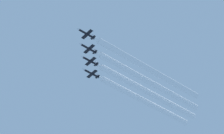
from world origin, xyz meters
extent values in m
cylinder|color=black|center=(-10.37, 9.77, 184.80)|extent=(1.12, 9.69, 1.12)
cone|color=silver|center=(-10.37, 15.43, 184.80)|extent=(1.07, 1.63, 1.07)
ellipsoid|color=#332D14|center=(-10.37, 11.90, 185.28)|extent=(0.62, 2.24, 0.51)
cube|color=black|center=(-10.37, 9.29, 184.72)|extent=(8.16, 1.94, 0.12)
cube|color=black|center=(-10.37, 5.37, 184.80)|extent=(3.47, 1.12, 0.12)
cube|color=silver|center=(-10.37, 5.46, 186.23)|extent=(0.10, 1.33, 1.73)
cylinder|color=black|center=(-10.37, 4.67, 184.80)|extent=(0.84, 0.61, 0.84)
cylinder|color=black|center=(-3.26, 2.96, 183.53)|extent=(1.12, 9.69, 1.12)
cone|color=silver|center=(-3.26, 8.63, 183.53)|extent=(1.07, 1.63, 1.07)
ellipsoid|color=#332D14|center=(-3.26, 5.10, 184.01)|extent=(0.62, 2.24, 0.51)
cube|color=black|center=(-3.26, 2.48, 183.45)|extent=(8.16, 1.94, 0.12)
cube|color=black|center=(-3.26, -1.43, 183.53)|extent=(3.47, 1.12, 0.12)
cube|color=silver|center=(-3.26, -1.35, 184.96)|extent=(0.10, 1.33, 1.73)
cylinder|color=black|center=(-3.26, -2.14, 183.53)|extent=(0.84, 0.61, 0.84)
cylinder|color=black|center=(3.68, -3.26, 182.98)|extent=(1.12, 9.69, 1.12)
cone|color=silver|center=(3.68, 2.40, 182.98)|extent=(1.07, 1.63, 1.07)
ellipsoid|color=#332D14|center=(3.68, -1.13, 183.46)|extent=(0.62, 2.24, 0.51)
cube|color=black|center=(3.68, -3.75, 182.90)|extent=(8.16, 1.94, 0.12)
cube|color=black|center=(3.68, -7.66, 182.98)|extent=(3.47, 1.12, 0.12)
cube|color=silver|center=(3.68, -7.58, 184.41)|extent=(0.10, 1.33, 1.73)
cylinder|color=black|center=(3.68, -8.37, 182.98)|extent=(0.84, 0.61, 0.84)
cylinder|color=black|center=(10.71, -9.69, 182.06)|extent=(1.12, 9.69, 1.12)
cone|color=silver|center=(10.71, -4.03, 182.06)|extent=(1.07, 1.63, 1.07)
ellipsoid|color=#332D14|center=(10.71, -7.56, 182.54)|extent=(0.62, 2.24, 0.51)
cube|color=black|center=(10.71, -10.17, 181.98)|extent=(8.16, 1.94, 0.12)
cube|color=black|center=(10.71, -14.09, 182.06)|extent=(3.47, 1.12, 0.12)
cube|color=silver|center=(10.71, -14.01, 183.49)|extent=(0.10, 1.33, 1.73)
cylinder|color=black|center=(10.71, -14.79, 182.06)|extent=(0.84, 0.61, 0.84)
cylinder|color=white|center=(-10.37, -28.17, 184.80)|extent=(1.88, 65.59, 1.88)
cylinder|color=white|center=(-10.37, -36.04, 184.80)|extent=(3.56, 75.43, 3.56)
cylinder|color=white|center=(-3.26, -35.00, 183.53)|extent=(1.88, 65.65, 1.88)
cylinder|color=white|center=(-3.26, -42.88, 183.53)|extent=(3.56, 75.49, 3.56)
cylinder|color=white|center=(3.68, -40.77, 182.98)|extent=(1.88, 64.71, 1.88)
cylinder|color=white|center=(3.68, -48.53, 182.98)|extent=(3.56, 74.42, 3.56)
cylinder|color=white|center=(10.71, -44.51, 182.06)|extent=(1.88, 59.35, 1.88)
cylinder|color=white|center=(10.71, -51.64, 182.06)|extent=(3.56, 68.26, 3.56)
camera|label=1|loc=(-156.63, 111.50, 2.49)|focal=77.64mm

